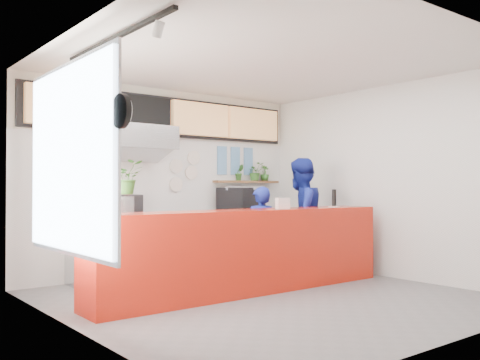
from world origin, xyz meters
TOP-DOWN VIEW (x-y plane):
  - floor at (0.00, 0.00)m, footprint 5.00×5.00m
  - ceiling at (0.00, 0.00)m, footprint 5.00×5.00m
  - wall_back at (0.00, 2.50)m, footprint 5.00×0.00m
  - wall_left at (-2.50, 0.00)m, footprint 0.00×5.00m
  - wall_right at (2.50, 0.00)m, footprint 0.00×5.00m
  - service_counter at (0.00, 0.40)m, footprint 4.50×0.60m
  - cream_band at (0.00, 2.49)m, footprint 5.00×0.02m
  - prep_bench at (-0.80, 2.20)m, footprint 1.80×0.60m
  - panini_oven at (-0.85, 2.20)m, footprint 0.57×0.57m
  - extraction_hood at (-0.80, 2.15)m, footprint 1.20×0.70m
  - hood_lip at (-0.80, 2.15)m, footprint 1.20×0.69m
  - right_bench at (1.50, 2.20)m, footprint 1.80×0.60m
  - espresso_machine at (1.31, 2.20)m, footprint 0.91×0.78m
  - espresso_tray at (1.31, 2.20)m, footprint 0.80×0.68m
  - herb_shelf at (1.60, 2.40)m, footprint 1.40×0.18m
  - menu_board_far_left at (-1.75, 2.38)m, footprint 1.10×0.10m
  - menu_board_mid_left at (-0.59, 2.38)m, footprint 1.10×0.10m
  - menu_board_mid_right at (0.57, 2.38)m, footprint 1.10×0.10m
  - menu_board_far_right at (1.73, 2.38)m, footprint 1.10×0.10m
  - soffit at (0.00, 2.46)m, footprint 4.80×0.04m
  - window_pane at (-2.47, 0.30)m, footprint 0.04×2.20m
  - window_frame at (-2.45, 0.30)m, footprint 0.03×2.30m
  - wall_clock_rim at (-2.46, -0.90)m, footprint 0.05×0.30m
  - wall_clock_face at (-2.43, -0.90)m, footprint 0.02×0.26m
  - track_rail at (-2.10, 0.00)m, footprint 0.05×2.40m
  - dec_plate_a at (0.15, 2.47)m, footprint 0.24×0.03m
  - dec_plate_b at (0.45, 2.47)m, footprint 0.24×0.03m
  - dec_plate_c at (0.15, 2.47)m, footprint 0.24×0.03m
  - dec_plate_d at (0.50, 2.47)m, footprint 0.24×0.03m
  - photo_frame_a at (1.10, 2.48)m, footprint 0.20×0.02m
  - photo_frame_b at (1.40, 2.48)m, footprint 0.20×0.02m
  - photo_frame_c at (1.70, 2.48)m, footprint 0.20×0.02m
  - photo_frame_d at (1.10, 2.48)m, footprint 0.20×0.02m
  - photo_frame_e at (1.40, 2.48)m, footprint 0.20×0.02m
  - photo_frame_f at (1.70, 2.48)m, footprint 0.20×0.02m
  - staff_center at (0.70, 0.97)m, footprint 0.59×0.48m
  - staff_right at (1.59, 1.03)m, footprint 1.03×0.87m
  - herb_b at (1.43, 2.40)m, footprint 0.19×0.17m
  - herb_c at (1.80, 2.40)m, footprint 0.32×0.28m
  - herb_d at (2.03, 2.40)m, footprint 0.17×0.16m
  - glass_vase at (-1.79, 0.35)m, footprint 0.21×0.21m
  - basil_vase at (-1.79, 0.35)m, footprint 0.38×0.34m
  - napkin_holder at (0.57, 0.34)m, footprint 0.20×0.15m
  - white_plate at (1.63, 0.34)m, footprint 0.21×0.21m
  - pepper_mill at (1.63, 0.34)m, footprint 0.07×0.07m

SIDE VIEW (x-z plane):
  - floor at x=0.00m, z-range 0.00..0.00m
  - prep_bench at x=-0.80m, z-range 0.00..0.90m
  - right_bench at x=1.50m, z-range 0.00..0.90m
  - service_counter at x=0.00m, z-range 0.00..1.10m
  - staff_center at x=0.70m, z-range 0.00..1.41m
  - staff_right at x=1.59m, z-range 0.00..1.87m
  - panini_oven at x=-0.85m, z-range 0.90..1.29m
  - white_plate at x=1.63m, z-range 1.10..1.11m
  - espresso_machine at x=1.31m, z-range 0.90..1.39m
  - napkin_holder at x=0.57m, z-range 1.10..1.25m
  - glass_vase at x=-1.79m, z-range 1.10..1.29m
  - pepper_mill at x=1.63m, z-range 1.11..1.37m
  - espresso_tray at x=1.31m, z-range 1.35..1.41m
  - dec_plate_c at x=0.15m, z-range 1.33..1.57m
  - wall_back at x=0.00m, z-range -1.00..4.00m
  - wall_left at x=-2.50m, z-range -1.00..4.00m
  - wall_right at x=2.50m, z-range -1.00..4.00m
  - herb_shelf at x=1.60m, z-range 1.48..1.52m
  - basil_vase at x=-1.79m, z-range 1.32..1.70m
  - dec_plate_b at x=0.45m, z-range 1.53..1.77m
  - herb_b at x=1.43m, z-range 1.52..1.81m
  - herb_d at x=2.03m, z-range 1.52..1.81m
  - herb_c at x=1.80m, z-range 1.52..1.85m
  - window_pane at x=-2.47m, z-range 0.75..2.65m
  - window_frame at x=-2.45m, z-range 0.70..2.70m
  - dec_plate_a at x=0.15m, z-range 1.63..1.87m
  - photo_frame_d at x=1.10m, z-range 1.62..1.88m
  - photo_frame_e at x=1.40m, z-range 1.62..1.88m
  - photo_frame_f at x=1.70m, z-range 1.62..1.88m
  - dec_plate_d at x=0.50m, z-range 1.78..2.02m
  - hood_lip at x=-0.80m, z-range 1.79..2.11m
  - photo_frame_a at x=1.10m, z-range 1.88..2.12m
  - photo_frame_b at x=1.40m, z-range 1.88..2.12m
  - photo_frame_c at x=1.70m, z-range 1.88..2.12m
  - wall_clock_rim at x=-2.46m, z-range 1.90..2.20m
  - wall_clock_face at x=-2.43m, z-range 1.92..2.18m
  - extraction_hood at x=-0.80m, z-range 1.98..2.32m
  - menu_board_far_left at x=-1.75m, z-range 2.27..2.82m
  - menu_board_mid_left at x=-0.59m, z-range 2.27..2.82m
  - menu_board_mid_right at x=0.57m, z-range 2.27..2.82m
  - menu_board_far_right at x=1.73m, z-range 2.27..2.82m
  - soffit at x=0.00m, z-range 2.22..2.88m
  - cream_band at x=0.00m, z-range 2.20..3.00m
  - track_rail at x=-2.10m, z-range 2.92..2.96m
  - ceiling at x=0.00m, z-range 3.00..3.00m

